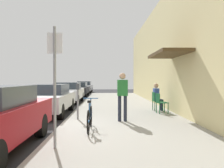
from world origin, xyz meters
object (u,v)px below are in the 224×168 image
Objects in this scene: parked_car_2 at (68,92)px; bicycle_0 at (90,118)px; parked_car_1 at (49,99)px; parking_meter at (78,98)px; cafe_chair_0 at (160,102)px; seated_patron_1 at (157,96)px; parked_car_3 at (78,89)px; parked_car_4 at (84,87)px; cafe_chair_1 at (156,100)px; street_sign at (55,77)px; pedestrian_standing at (122,93)px.

parked_car_2 is 2.57× the size of bicycle_0.
parked_car_2 is (0.00, 5.28, 0.01)m from parked_car_1.
parking_meter reaches higher than parked_car_1.
cafe_chair_0 is at bearing 22.04° from parking_meter.
cafe_chair_0 is at bearing -49.89° from parked_car_2.
parked_car_3 is at bearing 114.48° from seated_patron_1.
parked_car_4 is 2.57× the size of bicycle_0.
parking_meter is (1.55, -7.27, 0.16)m from parked_car_2.
parked_car_4 is 5.06× the size of cafe_chair_1.
street_sign is 3.58m from pedestrian_standing.
parked_car_4 is at bearing 106.50° from seated_patron_1.
parked_car_1 is at bearing 173.00° from cafe_chair_0.
parked_car_1 is at bearing -90.00° from parked_car_2.
parked_car_3 is at bearing 90.00° from parked_car_1.
parked_car_4 reaches higher than cafe_chair_0.
parked_car_1 is 5.86m from street_sign.
bicycle_0 is at bearing -126.81° from pedestrian_standing.
parked_car_4 is at bearing 105.56° from cafe_chair_0.
parked_car_1 reaches higher than bicycle_0.
cafe_chair_1 is (-0.00, 0.87, 0.00)m from cafe_chair_0.
cafe_chair_0 is at bearing -93.88° from seated_patron_1.
pedestrian_standing reaches higher than seated_patron_1.
parking_meter is at bearing -83.34° from parked_car_3.
parked_car_3 is 1.00× the size of parked_car_4.
parking_meter is (1.55, -13.28, 0.19)m from parked_car_3.
pedestrian_standing reaches higher than bicycle_0.
bicycle_0 is (0.57, -1.88, -0.41)m from parking_meter.
parked_car_2 is at bearing 134.66° from cafe_chair_1.
parked_car_4 is at bearing 99.17° from pedestrian_standing.
parking_meter is at bearing -85.39° from parked_car_4.
seated_patron_1 is (5.02, -5.02, 0.09)m from parked_car_2.
parked_car_2 is at bearing 112.30° from pedestrian_standing.
cafe_chair_0 is 2.62m from pedestrian_standing.
parked_car_4 is 17.67m from cafe_chair_1.
parked_car_2 is at bearing 90.00° from parked_car_1.
street_sign is 1.53× the size of pedestrian_standing.
bicycle_0 is at bearing 70.10° from street_sign.
street_sign is at bearing -82.14° from parked_car_2.
pedestrian_standing is (3.17, -2.46, 0.40)m from parked_car_1.
street_sign is (-0.05, -3.60, 0.75)m from parking_meter.
parked_car_3 is at bearing 95.08° from street_sign.
street_sign is 6.88m from seated_patron_1.
cafe_chair_0 and cafe_chair_1 have the same top height.
parked_car_3 is 14.12m from pedestrian_standing.
seated_patron_1 is (3.52, 5.85, -0.82)m from street_sign.
pedestrian_standing is (1.62, -0.47, 0.23)m from parking_meter.
parked_car_2 is 5.06× the size of cafe_chair_0.
cafe_chair_0 is (4.96, -5.89, -0.10)m from parked_car_2.
bicycle_0 is 1.97× the size of cafe_chair_1.
parked_car_2 is 11.01m from street_sign.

